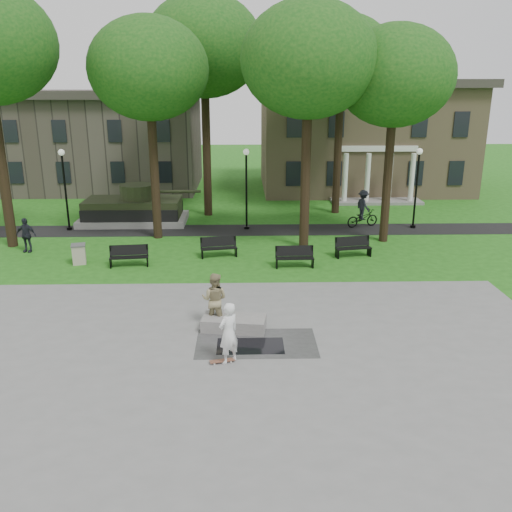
# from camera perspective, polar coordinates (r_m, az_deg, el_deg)

# --- Properties ---
(ground) EXTENTS (120.00, 120.00, 0.00)m
(ground) POSITION_cam_1_polar(r_m,az_deg,el_deg) (20.71, -2.12, -5.81)
(ground) COLOR #1E5814
(ground) RESTS_ON ground
(plaza) EXTENTS (22.00, 16.00, 0.02)m
(plaza) POSITION_cam_1_polar(r_m,az_deg,el_deg) (16.23, -2.32, -12.80)
(plaza) COLOR gray
(plaza) RESTS_ON ground
(footpath) EXTENTS (44.00, 2.60, 0.01)m
(footpath) POSITION_cam_1_polar(r_m,az_deg,el_deg) (32.07, -1.89, 2.75)
(footpath) COLOR black
(footpath) RESTS_ON ground
(building_right) EXTENTS (17.00, 12.00, 8.60)m
(building_right) POSITION_cam_1_polar(r_m,az_deg,el_deg) (46.20, 11.00, 12.47)
(building_right) COLOR #9E8460
(building_right) RESTS_ON ground
(building_left) EXTENTS (15.00, 10.00, 7.20)m
(building_left) POSITION_cam_1_polar(r_m,az_deg,el_deg) (47.11, -15.57, 11.34)
(building_left) COLOR #4C443D
(building_left) RESTS_ON ground
(tree_1) EXTENTS (6.20, 6.20, 11.63)m
(tree_1) POSITION_cam_1_polar(r_m,az_deg,el_deg) (29.90, -11.23, 18.69)
(tree_1) COLOR black
(tree_1) RESTS_ON ground
(tree_2) EXTENTS (6.60, 6.60, 12.16)m
(tree_2) POSITION_cam_1_polar(r_m,az_deg,el_deg) (27.71, 5.57, 19.78)
(tree_2) COLOR black
(tree_2) RESTS_ON ground
(tree_3) EXTENTS (6.00, 6.00, 11.19)m
(tree_3) POSITION_cam_1_polar(r_m,az_deg,el_deg) (29.53, 14.43, 17.81)
(tree_3) COLOR black
(tree_3) RESTS_ON ground
(tree_4) EXTENTS (7.20, 7.20, 13.50)m
(tree_4) POSITION_cam_1_polar(r_m,az_deg,el_deg) (35.14, -5.51, 21.06)
(tree_4) COLOR black
(tree_4) RESTS_ON ground
(tree_5) EXTENTS (6.40, 6.40, 12.44)m
(tree_5) POSITION_cam_1_polar(r_m,az_deg,el_deg) (36.07, 9.04, 19.69)
(tree_5) COLOR black
(tree_5) RESTS_ON ground
(lamp_left) EXTENTS (0.36, 0.36, 4.73)m
(lamp_left) POSITION_cam_1_polar(r_m,az_deg,el_deg) (33.40, -19.50, 7.24)
(lamp_left) COLOR black
(lamp_left) RESTS_ON ground
(lamp_mid) EXTENTS (0.36, 0.36, 4.73)m
(lamp_mid) POSITION_cam_1_polar(r_m,az_deg,el_deg) (31.77, -1.02, 7.75)
(lamp_mid) COLOR black
(lamp_mid) RESTS_ON ground
(lamp_right) EXTENTS (0.36, 0.36, 4.73)m
(lamp_right) POSITION_cam_1_polar(r_m,az_deg,el_deg) (33.37, 16.57, 7.51)
(lamp_right) COLOR black
(lamp_right) RESTS_ON ground
(tank_monument) EXTENTS (7.45, 3.40, 2.40)m
(tank_monument) POSITION_cam_1_polar(r_m,az_deg,el_deg) (34.48, -12.71, 4.83)
(tank_monument) COLOR gray
(tank_monument) RESTS_ON ground
(puddle) EXTENTS (2.20, 1.20, 0.00)m
(puddle) POSITION_cam_1_polar(r_m,az_deg,el_deg) (18.03, -0.59, -9.46)
(puddle) COLOR black
(puddle) RESTS_ON plaza
(concrete_block) EXTENTS (2.32, 1.30, 0.45)m
(concrete_block) POSITION_cam_1_polar(r_m,az_deg,el_deg) (19.11, -2.33, -7.08)
(concrete_block) COLOR gray
(concrete_block) RESTS_ON plaza
(skateboard) EXTENTS (0.81, 0.38, 0.07)m
(skateboard) POSITION_cam_1_polar(r_m,az_deg,el_deg) (17.07, -3.57, -11.02)
(skateboard) COLOR brown
(skateboard) RESTS_ON plaza
(skateboarder) EXTENTS (0.85, 0.83, 1.98)m
(skateboarder) POSITION_cam_1_polar(r_m,az_deg,el_deg) (16.64, -2.91, -8.11)
(skateboarder) COLOR white
(skateboarder) RESTS_ON plaza
(friend_watching) EXTENTS (1.10, 0.94, 1.95)m
(friend_watching) POSITION_cam_1_polar(r_m,az_deg,el_deg) (19.19, -4.39, -4.58)
(friend_watching) COLOR #978A61
(friend_watching) RESTS_ON plaza
(pedestrian_walker) EXTENTS (1.10, 0.57, 1.79)m
(pedestrian_walker) POSITION_cam_1_polar(r_m,az_deg,el_deg) (30.04, -23.06, 2.05)
(pedestrian_walker) COLOR #21222C
(pedestrian_walker) RESTS_ON ground
(cyclist) EXTENTS (2.17, 1.37, 2.24)m
(cyclist) POSITION_cam_1_polar(r_m,az_deg,el_deg) (33.26, 11.17, 4.57)
(cyclist) COLOR black
(cyclist) RESTS_ON ground
(park_bench_0) EXTENTS (1.84, 0.73, 1.00)m
(park_bench_0) POSITION_cam_1_polar(r_m,az_deg,el_deg) (26.26, -13.20, 0.07)
(park_bench_0) COLOR black
(park_bench_0) RESTS_ON ground
(park_bench_1) EXTENTS (1.85, 0.85, 1.00)m
(park_bench_1) POSITION_cam_1_polar(r_m,az_deg,el_deg) (27.04, -3.92, 1.02)
(park_bench_1) COLOR black
(park_bench_1) RESTS_ON ground
(park_bench_2) EXTENTS (1.81, 0.57, 1.00)m
(park_bench_2) POSITION_cam_1_polar(r_m,az_deg,el_deg) (25.50, 4.08, -0.02)
(park_bench_2) COLOR black
(park_bench_2) RESTS_ON ground
(park_bench_3) EXTENTS (1.85, 0.85, 1.00)m
(park_bench_3) POSITION_cam_1_polar(r_m,az_deg,el_deg) (27.43, 10.20, 1.02)
(park_bench_3) COLOR black
(park_bench_3) RESTS_ON ground
(trash_bin) EXTENTS (0.80, 0.80, 0.96)m
(trash_bin) POSITION_cam_1_polar(r_m,az_deg,el_deg) (27.26, -18.14, 0.21)
(trash_bin) COLOR #B1A592
(trash_bin) RESTS_ON ground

